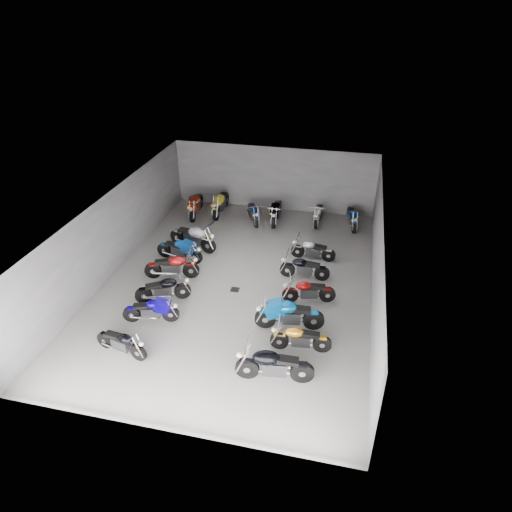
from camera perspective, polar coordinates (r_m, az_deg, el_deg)
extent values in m
plane|color=#999691|center=(17.60, -2.22, -3.32)|extent=(14.00, 14.00, 0.00)
cube|color=gray|center=(22.94, 2.22, 9.64)|extent=(10.00, 0.10, 3.20)
cube|color=gray|center=(18.57, -17.43, 2.86)|extent=(0.10, 14.00, 3.20)
cube|color=gray|center=(16.33, 14.88, -0.75)|extent=(0.10, 14.00, 3.20)
cube|color=black|center=(16.02, -2.45, 6.27)|extent=(10.00, 14.00, 0.04)
cube|color=black|center=(17.20, -2.65, -4.21)|extent=(0.32, 0.32, 0.01)
cylinder|color=black|center=(14.54, -14.49, -11.60)|extent=(0.58, 0.24, 0.57)
cylinder|color=black|center=(15.27, -18.31, -9.94)|extent=(0.59, 0.26, 0.57)
cube|color=#2D2D30|center=(14.84, -16.51, -10.50)|extent=(0.62, 0.39, 0.36)
ellipsoid|color=black|center=(14.55, -16.08, -9.91)|extent=(0.67, 0.48, 0.32)
cube|color=black|center=(14.85, -17.49, -9.40)|extent=(0.58, 0.37, 0.16)
cylinder|color=black|center=(15.78, -10.61, -7.15)|extent=(0.60, 0.25, 0.58)
cylinder|color=black|center=(16.08, -15.28, -7.02)|extent=(0.60, 0.26, 0.58)
cube|color=#2D2D30|center=(15.86, -13.00, -6.83)|extent=(0.64, 0.40, 0.36)
ellipsoid|color=#0D0088|center=(15.65, -12.41, -6.00)|extent=(0.69, 0.49, 0.33)
cube|color=black|center=(15.78, -14.15, -6.06)|extent=(0.60, 0.37, 0.17)
cylinder|color=black|center=(16.80, -9.15, -4.31)|extent=(0.61, 0.37, 0.61)
cylinder|color=black|center=(16.85, -13.87, -4.79)|extent=(0.62, 0.38, 0.61)
cube|color=#2D2D30|center=(16.76, -11.55, -4.29)|extent=(0.69, 0.52, 0.38)
ellipsoid|color=black|center=(16.58, -10.93, -3.35)|extent=(0.75, 0.62, 0.34)
cube|color=black|center=(16.62, -12.69, -3.63)|extent=(0.64, 0.49, 0.17)
cylinder|color=black|center=(17.89, -8.12, -1.76)|extent=(0.66, 0.28, 0.65)
cylinder|color=black|center=(18.14, -12.75, -1.77)|extent=(0.67, 0.30, 0.65)
cube|color=#2D2D30|center=(17.95, -10.48, -1.49)|extent=(0.72, 0.45, 0.41)
ellipsoid|color=maroon|center=(17.74, -9.87, -0.60)|extent=(0.77, 0.56, 0.37)
cube|color=black|center=(17.86, -11.60, -0.72)|extent=(0.67, 0.42, 0.19)
cylinder|color=black|center=(18.77, -7.62, -0.07)|extent=(0.65, 0.23, 0.64)
cylinder|color=black|center=(19.45, -11.35, 0.74)|extent=(0.65, 0.25, 0.64)
cube|color=#2D2D30|center=(19.05, -9.54, 0.60)|extent=(0.68, 0.39, 0.40)
ellipsoid|color=#11499A|center=(18.79, -9.05, 1.31)|extent=(0.73, 0.50, 0.36)
cube|color=black|center=(19.07, -10.44, 1.50)|extent=(0.64, 0.37, 0.18)
cylinder|color=black|center=(19.44, -5.98, 1.32)|extent=(0.72, 0.33, 0.71)
cylinder|color=black|center=(20.31, -9.73, 2.39)|extent=(0.73, 0.36, 0.71)
cube|color=#2D2D30|center=(19.81, -7.92, 2.15)|extent=(0.78, 0.52, 0.44)
ellipsoid|color=#A8A8AF|center=(19.51, -7.41, 2.90)|extent=(0.85, 0.63, 0.40)
cube|color=black|center=(19.86, -8.81, 3.16)|extent=(0.73, 0.49, 0.20)
cylinder|color=black|center=(13.53, -1.11, -13.87)|extent=(0.71, 0.23, 0.70)
cylinder|color=black|center=(13.48, 5.78, -14.26)|extent=(0.71, 0.25, 0.70)
cube|color=#2D2D30|center=(13.41, 2.34, -13.76)|extent=(0.74, 0.41, 0.44)
ellipsoid|color=black|center=(13.17, 1.31, -12.61)|extent=(0.79, 0.53, 0.39)
cube|color=black|center=(13.19, 3.92, -12.89)|extent=(0.70, 0.39, 0.20)
cylinder|color=black|center=(14.50, 2.93, -10.53)|extent=(0.60, 0.18, 0.59)
cylinder|color=black|center=(14.51, 8.27, -10.84)|extent=(0.60, 0.20, 0.59)
cube|color=#2D2D30|center=(14.43, 5.62, -10.42)|extent=(0.62, 0.34, 0.37)
ellipsoid|color=orange|center=(14.24, 4.85, -9.48)|extent=(0.66, 0.43, 0.33)
cube|color=black|center=(14.27, 6.87, -9.71)|extent=(0.58, 0.32, 0.17)
cylinder|color=black|center=(15.23, 1.16, -7.84)|extent=(0.72, 0.27, 0.70)
cylinder|color=black|center=(15.29, 7.21, -7.94)|extent=(0.72, 0.29, 0.70)
cube|color=#2D2D30|center=(15.17, 4.21, -7.58)|extent=(0.76, 0.45, 0.44)
ellipsoid|color=#075B9E|center=(14.95, 3.32, -6.50)|extent=(0.82, 0.57, 0.40)
cube|color=black|center=(15.00, 5.61, -6.67)|extent=(0.72, 0.42, 0.20)
cylinder|color=black|center=(16.45, 4.30, -4.87)|extent=(0.60, 0.26, 0.59)
cylinder|color=black|center=(16.62, 8.91, -4.78)|extent=(0.61, 0.28, 0.59)
cube|color=#2D2D30|center=(16.47, 6.63, -4.56)|extent=(0.65, 0.41, 0.37)
ellipsoid|color=maroon|center=(16.28, 5.99, -3.73)|extent=(0.70, 0.51, 0.33)
cube|color=black|center=(16.36, 7.71, -3.81)|extent=(0.61, 0.39, 0.17)
cylinder|color=black|center=(17.84, 3.95, -1.71)|extent=(0.60, 0.13, 0.59)
cylinder|color=black|center=(17.75, 8.25, -2.17)|extent=(0.60, 0.15, 0.59)
cube|color=#2D2D30|center=(17.73, 6.11, -1.69)|extent=(0.61, 0.29, 0.37)
ellipsoid|color=black|center=(17.59, 5.50, -0.80)|extent=(0.64, 0.38, 0.33)
cube|color=black|center=(17.58, 7.12, -1.08)|extent=(0.57, 0.27, 0.17)
cylinder|color=black|center=(19.14, 5.23, 0.61)|extent=(0.57, 0.14, 0.57)
cylinder|color=black|center=(19.00, 9.05, 0.09)|extent=(0.57, 0.16, 0.57)
cube|color=#2D2D30|center=(19.01, 7.15, 0.58)|extent=(0.59, 0.29, 0.36)
ellipsoid|color=#B4B4B9|center=(18.89, 6.62, 1.41)|extent=(0.62, 0.38, 0.32)
cube|color=black|center=(18.86, 8.05, 1.12)|extent=(0.55, 0.27, 0.16)
cylinder|color=black|center=(22.17, -7.94, 5.08)|extent=(0.22, 0.73, 0.71)
cylinder|color=black|center=(23.59, -7.02, 6.77)|extent=(0.24, 0.73, 0.71)
cube|color=#2D2D30|center=(22.83, -7.49, 6.21)|extent=(0.41, 0.76, 0.45)
ellipsoid|color=#9C2B15|center=(22.47, -7.69, 6.77)|extent=(0.53, 0.80, 0.40)
cube|color=black|center=(23.02, -7.34, 7.28)|extent=(0.39, 0.71, 0.20)
cylinder|color=black|center=(22.21, -5.01, 5.33)|extent=(0.15, 0.73, 0.73)
cylinder|color=black|center=(23.64, -3.84, 7.02)|extent=(0.17, 0.73, 0.73)
cube|color=#2D2D30|center=(22.88, -4.42, 6.46)|extent=(0.35, 0.74, 0.46)
ellipsoid|color=yellow|center=(22.51, -4.64, 7.05)|extent=(0.46, 0.78, 0.41)
cube|color=black|center=(23.07, -4.19, 7.55)|extent=(0.32, 0.70, 0.21)
cylinder|color=black|center=(21.45, -0.01, 4.31)|extent=(0.36, 0.60, 0.61)
cylinder|color=black|center=(22.67, -0.70, 5.83)|extent=(0.38, 0.61, 0.61)
cube|color=#2D2D30|center=(22.02, -0.37, 5.32)|extent=(0.51, 0.68, 0.38)
ellipsoid|color=navy|center=(21.70, -0.26, 5.81)|extent=(0.61, 0.74, 0.34)
cube|color=black|center=(22.17, -0.52, 6.27)|extent=(0.48, 0.64, 0.17)
cylinder|color=black|center=(21.40, 2.27, 4.33)|extent=(0.16, 0.69, 0.68)
cylinder|color=black|center=(22.78, 2.88, 6.03)|extent=(0.18, 0.69, 0.68)
cube|color=#2D2D30|center=(22.04, 2.59, 5.46)|extent=(0.34, 0.70, 0.43)
ellipsoid|color=black|center=(21.69, 2.52, 6.02)|extent=(0.45, 0.74, 0.38)
cube|color=black|center=(22.23, 2.74, 6.53)|extent=(0.32, 0.66, 0.19)
cylinder|color=black|center=(21.55, 7.53, 4.16)|extent=(0.13, 0.60, 0.60)
cylinder|color=black|center=(22.78, 7.95, 5.65)|extent=(0.15, 0.60, 0.60)
cube|color=#2D2D30|center=(22.12, 7.76, 5.14)|extent=(0.29, 0.62, 0.38)
ellipsoid|color=silver|center=(21.81, 7.75, 5.63)|extent=(0.38, 0.64, 0.34)
cube|color=black|center=(22.28, 7.90, 6.08)|extent=(0.27, 0.58, 0.17)
cylinder|color=black|center=(21.44, 12.14, 3.58)|extent=(0.24, 0.63, 0.61)
cylinder|color=black|center=(22.67, 11.58, 5.18)|extent=(0.26, 0.63, 0.61)
cube|color=#2D2D30|center=(22.01, 11.88, 4.63)|extent=(0.41, 0.67, 0.38)
ellipsoid|color=#043293|center=(21.69, 12.05, 5.11)|extent=(0.51, 0.72, 0.34)
cube|color=black|center=(22.17, 11.83, 5.60)|extent=(0.38, 0.63, 0.17)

